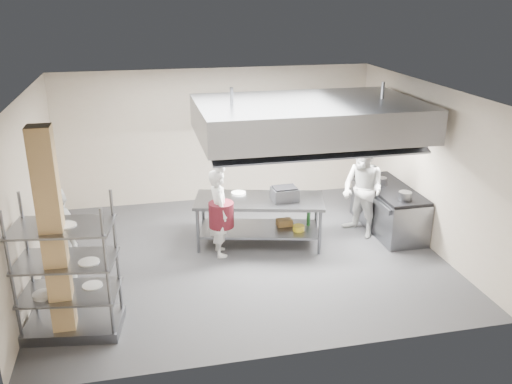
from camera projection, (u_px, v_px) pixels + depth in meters
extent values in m
plane|color=#2A2A2C|center=(243.00, 255.00, 9.94)|extent=(7.00, 7.00, 0.00)
plane|color=silver|center=(242.00, 91.00, 8.90)|extent=(7.00, 7.00, 0.00)
plane|color=#BAA993|center=(217.00, 136.00, 12.17)|extent=(7.00, 0.00, 7.00)
plane|color=#BAA993|center=(29.00, 192.00, 8.71)|extent=(0.00, 6.00, 6.00)
plane|color=#BAA993|center=(426.00, 164.00, 10.13)|extent=(0.00, 6.00, 6.00)
cube|color=tan|center=(53.00, 238.00, 7.09)|extent=(0.30, 0.30, 3.00)
cube|color=gray|center=(309.00, 118.00, 9.74)|extent=(4.00, 2.50, 0.60)
cube|color=white|center=(260.00, 138.00, 9.66)|extent=(1.60, 0.12, 0.04)
cube|color=white|center=(354.00, 133.00, 10.03)|extent=(1.60, 0.12, 0.04)
cube|color=gray|center=(296.00, 133.00, 12.38)|extent=(1.50, 0.28, 0.04)
cube|color=gray|center=(259.00, 200.00, 10.09)|extent=(2.55, 1.54, 0.06)
cube|color=slate|center=(259.00, 229.00, 10.29)|extent=(2.34, 1.39, 0.04)
cube|color=gray|center=(388.00, 210.00, 10.87)|extent=(0.80, 2.00, 0.84)
cube|color=black|center=(390.00, 189.00, 10.72)|extent=(0.78, 1.96, 0.06)
imported|color=white|center=(219.00, 213.00, 9.70)|extent=(0.42, 0.61, 1.63)
imported|color=silver|center=(363.00, 190.00, 10.46)|extent=(1.00, 1.11, 1.87)
imported|color=silver|center=(62.00, 241.00, 8.43)|extent=(0.87, 1.12, 1.77)
cube|color=slate|center=(285.00, 194.00, 9.99)|extent=(0.49, 0.39, 0.23)
cube|color=olive|center=(284.00, 222.00, 10.37)|extent=(0.29, 0.20, 0.13)
cylinder|color=gray|center=(381.00, 181.00, 10.81)|extent=(0.23, 0.23, 0.16)
cylinder|color=white|center=(70.00, 291.00, 7.50)|extent=(0.28, 0.28, 0.05)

